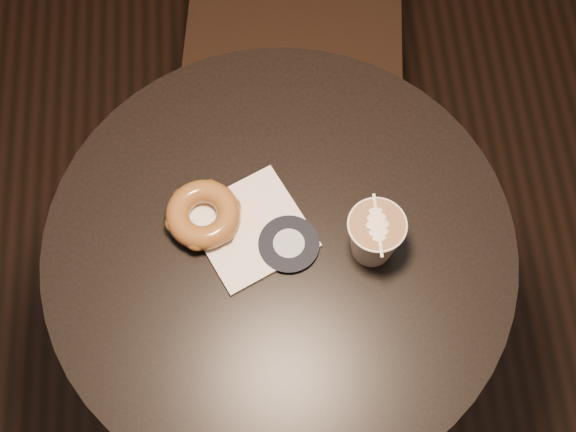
{
  "coord_description": "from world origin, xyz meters",
  "views": [
    {
      "loc": [
        -0.02,
        -0.43,
        1.84
      ],
      "look_at": [
        0.01,
        0.03,
        0.79
      ],
      "focal_mm": 50.0,
      "sensor_mm": 36.0,
      "label": 1
    }
  ],
  "objects_px": {
    "cafe_table": "(281,288)",
    "doughnut": "(203,214)",
    "pastry_bag": "(251,229)",
    "latte_cup": "(374,237)"
  },
  "relations": [
    {
      "from": "pastry_bag",
      "to": "latte_cup",
      "type": "distance_m",
      "value": 0.18
    },
    {
      "from": "cafe_table",
      "to": "pastry_bag",
      "type": "height_order",
      "value": "pastry_bag"
    },
    {
      "from": "cafe_table",
      "to": "pastry_bag",
      "type": "relative_size",
      "value": 4.93
    },
    {
      "from": "pastry_bag",
      "to": "doughnut",
      "type": "xyz_separation_m",
      "value": [
        -0.07,
        0.02,
        0.02
      ]
    },
    {
      "from": "pastry_bag",
      "to": "latte_cup",
      "type": "bearing_deg",
      "value": -39.97
    },
    {
      "from": "cafe_table",
      "to": "latte_cup",
      "type": "bearing_deg",
      "value": -6.98
    },
    {
      "from": "pastry_bag",
      "to": "cafe_table",
      "type": "bearing_deg",
      "value": -60.32
    },
    {
      "from": "cafe_table",
      "to": "doughnut",
      "type": "distance_m",
      "value": 0.25
    },
    {
      "from": "latte_cup",
      "to": "doughnut",
      "type": "bearing_deg",
      "value": 165.52
    },
    {
      "from": "cafe_table",
      "to": "pastry_bag",
      "type": "bearing_deg",
      "value": 145.55
    }
  ]
}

